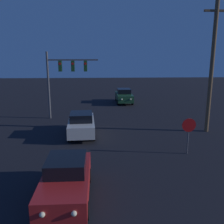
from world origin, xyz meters
TOP-DOWN VIEW (x-y plane):
  - car_near at (-2.07, 8.37)m, footprint 1.81×4.19m
  - car_mid at (-2.04, 16.24)m, footprint 1.95×4.25m
  - car_far at (2.05, 27.95)m, footprint 1.84×4.20m
  - traffic_signal_mast at (-3.85, 21.11)m, footprint 4.35×0.30m
  - stop_sign at (4.14, 12.55)m, footprint 0.77×0.07m
  - utility_pole at (7.01, 16.67)m, footprint 1.70×0.28m

SIDE VIEW (x-z plane):
  - car_near at x=-2.07m, z-range 0.00..1.61m
  - car_mid at x=-2.04m, z-range 0.00..1.61m
  - car_far at x=2.05m, z-range 0.00..1.61m
  - stop_sign at x=4.14m, z-range 0.41..2.48m
  - traffic_signal_mast at x=-3.85m, z-range 1.06..6.78m
  - utility_pole at x=7.01m, z-range 0.16..9.37m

